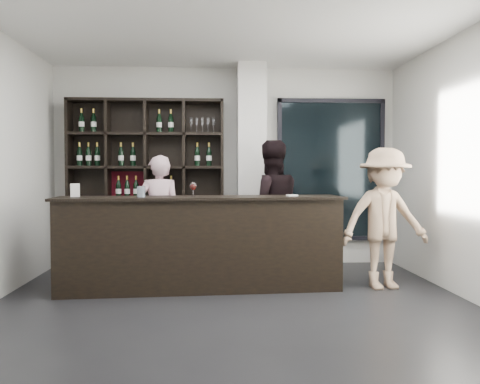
{
  "coord_description": "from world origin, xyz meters",
  "views": [
    {
      "loc": [
        -0.23,
        -4.76,
        1.36
      ],
      "look_at": [
        0.11,
        1.1,
        1.14
      ],
      "focal_mm": 38.0,
      "sensor_mm": 36.0,
      "label": 1
    }
  ],
  "objects": [
    {
      "name": "floor",
      "position": [
        0.0,
        0.0,
        -0.01
      ],
      "size": [
        5.0,
        5.5,
        0.01
      ],
      "primitive_type": "cube",
      "color": "black",
      "rests_on": "ground"
    },
    {
      "name": "wine_shelf",
      "position": [
        -1.15,
        2.57,
        1.2
      ],
      "size": [
        2.2,
        0.35,
        2.4
      ],
      "primitive_type": null,
      "color": "black",
      "rests_on": "floor"
    },
    {
      "name": "structural_column",
      "position": [
        0.35,
        2.47,
        1.45
      ],
      "size": [
        0.4,
        0.4,
        2.9
      ],
      "primitive_type": "cube",
      "color": "silver",
      "rests_on": "floor"
    },
    {
      "name": "glass_panel",
      "position": [
        1.55,
        2.69,
        1.4
      ],
      "size": [
        1.6,
        0.08,
        2.1
      ],
      "color": "black",
      "rests_on": "floor"
    },
    {
      "name": "tasting_counter",
      "position": [
        -0.35,
        1.1,
        0.54
      ],
      "size": [
        3.29,
        0.68,
        1.08
      ],
      "rotation": [
        0.0,
        0.0,
        0.06
      ],
      "color": "black",
      "rests_on": "floor"
    },
    {
      "name": "taster_pink",
      "position": [
        -0.92,
        2.01,
        0.79
      ],
      "size": [
        0.63,
        0.46,
        1.59
      ],
      "primitive_type": "imported",
      "rotation": [
        0.0,
        0.0,
        3.3
      ],
      "color": "#CEA5AF",
      "rests_on": "floor"
    },
    {
      "name": "taster_black",
      "position": [
        0.55,
        1.88,
        0.89
      ],
      "size": [
        0.95,
        0.79,
        1.78
      ],
      "primitive_type": "imported",
      "rotation": [
        0.0,
        0.0,
        3.28
      ],
      "color": "black",
      "rests_on": "floor"
    },
    {
      "name": "customer",
      "position": [
        1.8,
        1.05,
        0.82
      ],
      "size": [
        1.14,
        0.76,
        1.65
      ],
      "primitive_type": "imported",
      "rotation": [
        0.0,
        0.0,
        0.14
      ],
      "color": "tan",
      "rests_on": "floor"
    },
    {
      "name": "wine_glass",
      "position": [
        -0.44,
        1.11,
        1.18
      ],
      "size": [
        0.1,
        0.1,
        0.19
      ],
      "primitive_type": null,
      "rotation": [
        0.0,
        0.0,
        -0.34
      ],
      "color": "white",
      "rests_on": "tasting_counter"
    },
    {
      "name": "spit_cup",
      "position": [
        -1.02,
        1.01,
        1.15
      ],
      "size": [
        0.11,
        0.11,
        0.12
      ],
      "primitive_type": "cylinder",
      "rotation": [
        0.0,
        0.0,
        -0.22
      ],
      "color": "#99AABC",
      "rests_on": "tasting_counter"
    },
    {
      "name": "napkin_stack",
      "position": [
        0.72,
        1.14,
        1.09
      ],
      "size": [
        0.13,
        0.13,
        0.02
      ],
      "primitive_type": "cube",
      "rotation": [
        0.0,
        0.0,
        0.25
      ],
      "color": "white",
      "rests_on": "tasting_counter"
    },
    {
      "name": "card_stand",
      "position": [
        -1.77,
        1.11,
        1.16
      ],
      "size": [
        0.11,
        0.07,
        0.15
      ],
      "primitive_type": "cube",
      "rotation": [
        0.0,
        0.0,
        0.25
      ],
      "color": "white",
      "rests_on": "tasting_counter"
    }
  ]
}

